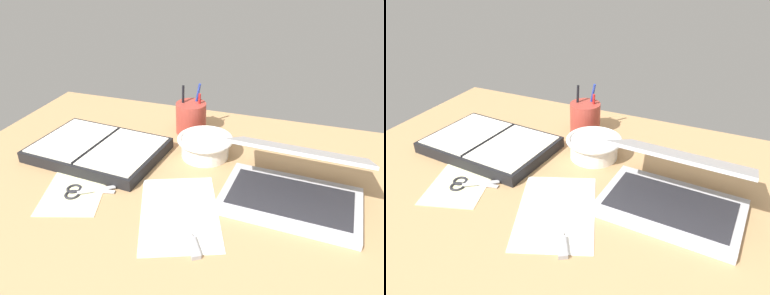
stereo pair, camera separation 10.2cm
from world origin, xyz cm
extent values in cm
cube|color=tan|center=(0.00, 0.00, 1.00)|extent=(140.00, 100.00, 2.00)
cube|color=#B7B7BC|center=(26.22, 1.66, 2.90)|extent=(34.24, 23.56, 1.80)
cube|color=#232328|center=(26.22, 1.66, 3.92)|extent=(29.92, 17.29, 0.24)
cube|color=#B7B7BC|center=(26.61, 7.94, 13.60)|extent=(34.14, 21.94, 9.68)
cube|color=silver|center=(26.59, 7.51, 13.40)|extent=(31.37, 19.62, 8.35)
cylinder|color=silver|center=(0.26, 17.26, 4.80)|extent=(13.98, 13.98, 5.61)
torus|color=silver|center=(0.26, 17.26, 7.61)|extent=(16.45, 16.45, 1.32)
cylinder|color=#9E382D|center=(-8.90, 30.84, 7.13)|extent=(9.90, 9.90, 10.25)
cylinder|color=black|center=(-11.61, 30.67, 10.43)|extent=(0.88, 2.12, 14.87)
cylinder|color=#233899|center=(-8.14, 33.45, 10.75)|extent=(3.83, 1.69, 15.37)
cylinder|color=#B21E1E|center=(-6.45, 32.03, 9.30)|extent=(1.32, 1.86, 12.65)
cube|color=black|center=(-30.34, 7.85, 3.63)|extent=(39.16, 28.54, 3.27)
cube|color=silver|center=(-39.31, 8.58, 5.42)|extent=(19.14, 24.74, 0.30)
cube|color=silver|center=(-21.38, 7.11, 5.42)|extent=(19.14, 24.74, 0.30)
cube|color=black|center=(-30.34, 7.85, 5.57)|extent=(2.72, 23.39, 0.30)
cube|color=#B7B7BC|center=(-21.12, -8.86, 2.60)|extent=(8.53, 6.48, 0.30)
cube|color=#B7B7BC|center=(-21.12, -8.86, 2.30)|extent=(9.63, 3.01, 0.30)
torus|color=#232328|center=(-26.09, -12.34, 2.30)|extent=(3.90, 3.90, 0.70)
torus|color=#232328|center=(-27.07, -10.02, 2.30)|extent=(3.90, 3.90, 0.70)
cube|color=white|center=(1.85, -10.03, 2.08)|extent=(27.29, 32.79, 0.16)
cube|color=#F4EFB2|center=(-27.48, -7.58, 2.08)|extent=(22.17, 29.87, 0.16)
cube|color=#99999E|center=(8.73, -20.48, 2.50)|extent=(4.86, 6.15, 1.00)
cube|color=silver|center=(6.84, -17.42, 2.50)|extent=(1.65, 1.65, 0.60)
camera|label=1|loc=(26.61, -75.16, 58.81)|focal=35.00mm
camera|label=2|loc=(36.05, -71.42, 58.81)|focal=35.00mm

